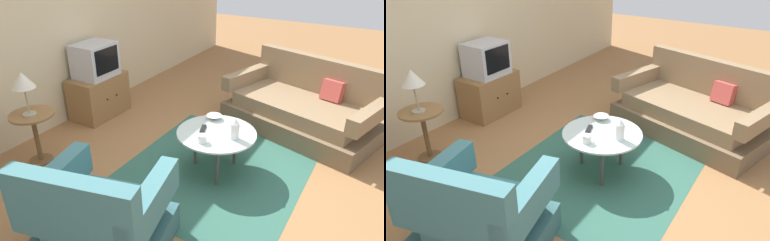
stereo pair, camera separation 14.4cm
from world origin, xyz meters
TOP-DOWN VIEW (x-y plane):
  - ground_plane at (0.00, 0.00)m, footprint 16.00×16.00m
  - back_wall at (0.00, 2.39)m, footprint 9.00×0.12m
  - area_rug at (0.01, 0.07)m, footprint 2.06×1.80m
  - armchair at (-1.45, 0.29)m, footprint 1.00×1.08m
  - couch at (1.38, -0.46)m, footprint 1.44×2.01m
  - coffee_table at (0.01, 0.07)m, footprint 0.81×0.81m
  - side_table at (-0.80, 1.80)m, footprint 0.45×0.45m
  - tv_stand at (0.43, 2.06)m, footprint 0.76×0.48m
  - television at (0.43, 2.05)m, footprint 0.51×0.43m
  - table_lamp at (-0.83, 1.79)m, footprint 0.23×0.23m
  - vase at (-0.02, -0.14)m, footprint 0.09×0.09m
  - mug at (-0.24, 0.09)m, footprint 0.13×0.09m
  - bowl at (0.26, 0.22)m, footprint 0.17×0.17m
  - tv_remote_dark at (-0.01, 0.21)m, footprint 0.16×0.09m

SIDE VIEW (x-z plane):
  - ground_plane at x=0.00m, z-range 0.00..0.00m
  - area_rug at x=0.01m, z-range 0.00..0.00m
  - couch at x=1.38m, z-range -0.16..0.72m
  - tv_stand at x=0.43m, z-range 0.00..0.56m
  - armchair at x=-1.45m, z-range -0.13..0.77m
  - side_table at x=-0.80m, z-range 0.12..0.70m
  - coffee_table at x=0.01m, z-range 0.19..0.64m
  - tv_remote_dark at x=-0.01m, z-range 0.45..0.47m
  - bowl at x=0.26m, z-range 0.45..0.50m
  - mug at x=-0.24m, z-range 0.45..0.54m
  - vase at x=-0.02m, z-range 0.45..0.67m
  - television at x=0.43m, z-range 0.56..1.00m
  - table_lamp at x=-0.83m, z-range 0.71..1.18m
  - back_wall at x=0.00m, z-range 0.00..2.70m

